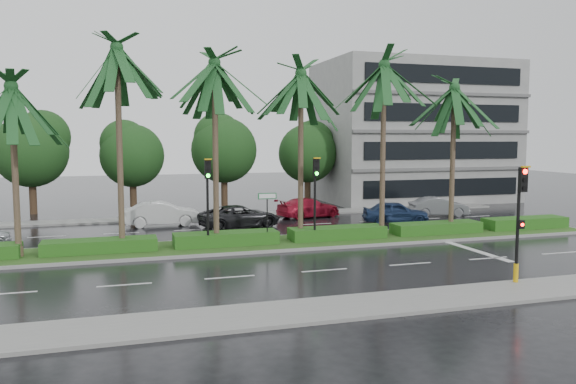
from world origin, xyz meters
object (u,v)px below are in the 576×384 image
object	(u,v)px
street_sign	(267,205)
signal_median_left	(208,190)
signal_near	(520,219)
car_darkgrey	(240,216)
car_grey	(439,207)
car_white	(162,214)
car_red	(309,208)
car_blue	(396,212)

from	to	relation	value
street_sign	signal_median_left	bearing A→B (deg)	-176.53
signal_median_left	street_sign	bearing A→B (deg)	3.47
signal_near	car_darkgrey	world-z (taller)	signal_near
signal_near	car_grey	xyz separation A→B (m)	(7.50, 17.34, -1.83)
signal_median_left	car_darkgrey	world-z (taller)	signal_median_left
car_white	car_darkgrey	distance (m)	4.98
street_sign	car_white	distance (m)	9.83
signal_near	car_red	xyz separation A→B (m)	(-1.50, 19.41, -1.83)
car_white	car_red	distance (m)	10.04
street_sign	car_darkgrey	world-z (taller)	street_sign
car_blue	car_grey	size ratio (longest dim) A/B	1.02
signal_median_left	car_red	bearing A→B (deg)	48.83
street_sign	car_darkgrey	bearing A→B (deg)	90.00
signal_near	car_blue	world-z (taller)	signal_near
car_white	car_grey	world-z (taller)	car_white
car_blue	signal_median_left	bearing A→B (deg)	128.14
signal_median_left	car_grey	world-z (taller)	signal_median_left
signal_median_left	car_darkgrey	bearing A→B (deg)	65.85
street_sign	car_white	bearing A→B (deg)	117.52
car_blue	street_sign	bearing A→B (deg)	133.24
car_red	car_blue	bearing A→B (deg)	-148.11
signal_near	car_grey	size ratio (longest dim) A/B	1.07
car_darkgrey	car_grey	bearing A→B (deg)	-97.63
car_darkgrey	car_grey	size ratio (longest dim) A/B	1.23
car_darkgrey	signal_median_left	bearing A→B (deg)	144.44
car_red	car_grey	bearing A→B (deg)	-118.17
signal_median_left	car_white	size ratio (longest dim) A/B	0.93
car_white	car_blue	distance (m)	14.87
car_grey	street_sign	bearing A→B (deg)	128.27
signal_near	signal_median_left	xyz separation A→B (m)	(-10.00, 9.69, 0.49)
car_blue	car_red	bearing A→B (deg)	62.16
street_sign	car_red	world-z (taller)	street_sign
car_red	car_white	bearing A→B (deg)	79.94
car_blue	car_darkgrey	bearing A→B (deg)	98.49
car_white	car_grey	bearing A→B (deg)	-93.55
signal_near	signal_median_left	distance (m)	13.93
signal_median_left	street_sign	xyz separation A→B (m)	(3.00, 0.18, -0.87)
signal_near	signal_median_left	world-z (taller)	signal_median_left
car_white	signal_median_left	bearing A→B (deg)	-170.37
car_white	car_red	xyz separation A→B (m)	(10.00, 0.90, -0.09)
car_white	car_red	size ratio (longest dim) A/B	1.00
car_red	car_blue	xyz separation A→B (m)	(4.50, -4.18, 0.04)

